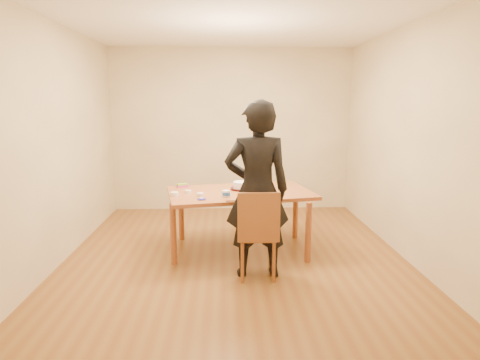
{
  "coord_description": "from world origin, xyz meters",
  "views": [
    {
      "loc": [
        -0.12,
        -4.52,
        1.81
      ],
      "look_at": [
        0.06,
        0.18,
        0.9
      ],
      "focal_mm": 30.0,
      "sensor_mm": 36.0,
      "label": 1
    }
  ],
  "objects_px": {
    "dining_chair": "(257,235)",
    "person": "(257,190)",
    "dining_table": "(240,193)",
    "cake": "(241,185)",
    "cake_plate": "(241,189)"
  },
  "relations": [
    {
      "from": "dining_chair",
      "to": "person",
      "type": "bearing_deg",
      "value": 90.62
    },
    {
      "from": "dining_chair",
      "to": "person",
      "type": "height_order",
      "value": "person"
    },
    {
      "from": "dining_table",
      "to": "cake",
      "type": "height_order",
      "value": "cake"
    },
    {
      "from": "dining_chair",
      "to": "cake",
      "type": "relative_size",
      "value": 1.82
    },
    {
      "from": "dining_chair",
      "to": "cake_plate",
      "type": "relative_size",
      "value": 1.37
    },
    {
      "from": "dining_chair",
      "to": "cake",
      "type": "bearing_deg",
      "value": 98.94
    },
    {
      "from": "dining_table",
      "to": "person",
      "type": "distance_m",
      "value": 0.77
    },
    {
      "from": "dining_table",
      "to": "person",
      "type": "xyz_separation_m",
      "value": [
        0.15,
        -0.73,
        0.19
      ]
    },
    {
      "from": "dining_table",
      "to": "cake",
      "type": "xyz_separation_m",
      "value": [
        0.02,
        0.1,
        0.07
      ]
    },
    {
      "from": "cake_plate",
      "to": "cake",
      "type": "height_order",
      "value": "cake"
    },
    {
      "from": "dining_table",
      "to": "cake_plate",
      "type": "xyz_separation_m",
      "value": [
        0.02,
        0.1,
        0.03
      ]
    },
    {
      "from": "cake",
      "to": "cake_plate",
      "type": "bearing_deg",
      "value": 0.0
    },
    {
      "from": "dining_chair",
      "to": "cake_plate",
      "type": "xyz_separation_m",
      "value": [
        -0.13,
        0.88,
        0.31
      ]
    },
    {
      "from": "dining_table",
      "to": "cake",
      "type": "relative_size",
      "value": 8.33
    },
    {
      "from": "dining_chair",
      "to": "cake",
      "type": "distance_m",
      "value": 0.95
    }
  ]
}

